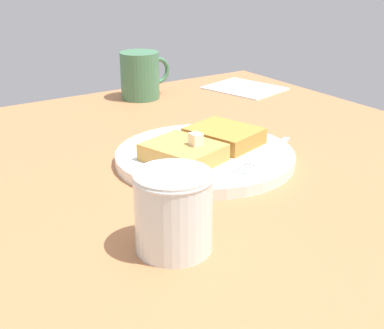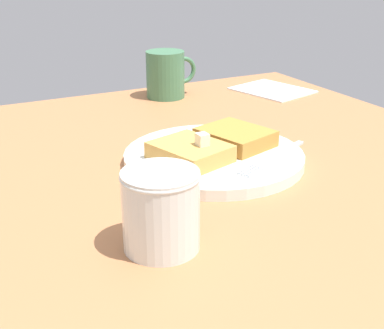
% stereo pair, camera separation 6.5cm
% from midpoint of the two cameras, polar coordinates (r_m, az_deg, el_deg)
% --- Properties ---
extents(table_surface, '(0.93, 0.93, 0.03)m').
position_cam_midpoint_polar(table_surface, '(0.76, -2.57, -1.41)').
color(table_surface, '#AF7045').
rests_on(table_surface, ground).
extents(plate, '(0.26, 0.26, 0.02)m').
position_cam_midpoint_polar(plate, '(0.78, -1.01, 0.88)').
color(plate, white).
rests_on(plate, table_surface).
extents(toast_slice_left, '(0.11, 0.12, 0.02)m').
position_cam_midpoint_polar(toast_slice_left, '(0.74, -3.35, 1.21)').
color(toast_slice_left, gold).
rests_on(toast_slice_left, plate).
extents(toast_slice_middle, '(0.11, 0.12, 0.02)m').
position_cam_midpoint_polar(toast_slice_middle, '(0.80, 1.12, 3.04)').
color(toast_slice_middle, '#BE8336').
rests_on(toast_slice_middle, plate).
extents(butter_pat_primary, '(0.02, 0.02, 0.02)m').
position_cam_midpoint_polar(butter_pat_primary, '(0.73, -2.39, 2.63)').
color(butter_pat_primary, '#F9EBC8').
rests_on(butter_pat_primary, toast_slice_left).
extents(fork, '(0.15, 0.08, 0.00)m').
position_cam_midpoint_polar(fork, '(0.75, 5.06, 0.81)').
color(fork, silver).
rests_on(fork, plate).
extents(syrup_jar, '(0.08, 0.08, 0.09)m').
position_cam_midpoint_polar(syrup_jar, '(0.55, -5.42, -5.39)').
color(syrup_jar, '#39170A').
rests_on(syrup_jar, table_surface).
extents(napkin, '(0.16, 0.18, 0.00)m').
position_cam_midpoint_polar(napkin, '(1.19, 4.08, 8.09)').
color(napkin, white).
rests_on(napkin, table_surface).
extents(coffee_mug, '(0.11, 0.08, 0.10)m').
position_cam_midpoint_polar(coffee_mug, '(1.11, -7.19, 9.41)').
color(coffee_mug, '#427751').
rests_on(coffee_mug, table_surface).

